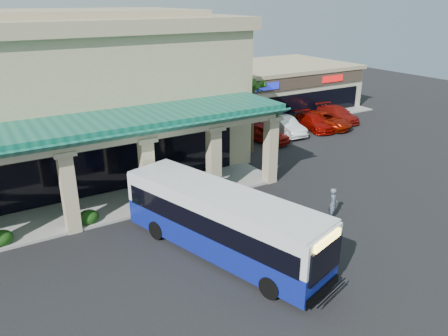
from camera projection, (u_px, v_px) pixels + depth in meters
ground at (238, 236)px, 23.78m from camera, size 110.00×110.00×0.00m
main_building at (19, 96)px, 30.59m from camera, size 30.80×14.80×11.35m
arcade at (52, 176)px, 24.29m from camera, size 30.00×6.20×5.70m
strip_mall at (256, 87)px, 50.71m from camera, size 22.50×12.50×4.90m
palm_0 at (252, 114)px, 35.45m from camera, size 2.40×2.40×6.60m
palm_1 at (242, 110)px, 38.47m from camera, size 2.40×2.40×5.80m
broadleaf_tree at (196, 107)px, 41.67m from camera, size 2.60×2.60×4.81m
transit_bus at (222, 223)px, 21.57m from camera, size 6.18×12.33×3.36m
pedestrian at (333, 204)px, 25.34m from camera, size 0.81×0.81×1.89m
car_silver at (265, 133)px, 39.09m from camera, size 2.81×5.18×1.67m
car_white at (285, 126)px, 41.26m from camera, size 2.14×5.21×1.68m
car_red at (314, 122)px, 42.84m from camera, size 2.98×5.42×1.49m
car_gray at (324, 120)px, 43.31m from camera, size 3.83×6.12×1.58m
car_extra at (338, 114)px, 45.73m from camera, size 2.65×5.54×1.56m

